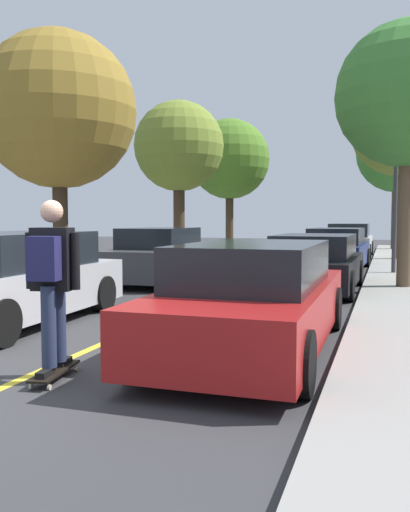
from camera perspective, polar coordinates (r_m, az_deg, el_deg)
ground at (r=6.33m, az=-17.07°, el=-11.53°), size 80.00×80.00×0.00m
center_line at (r=9.78m, az=-3.25°, el=-5.88°), size 0.12×39.20×0.01m
parked_car_left_nearest at (r=9.15m, az=-19.23°, el=-2.30°), size 1.97×4.34×1.45m
parked_car_left_near at (r=14.16m, az=-4.76°, el=-0.04°), size 1.91×4.07×1.43m
parked_car_right_nearest at (r=6.92m, az=5.18°, el=-4.45°), size 1.89×4.70×1.36m
parked_car_right_near at (r=12.77m, az=11.37°, el=-0.76°), size 2.02×4.25×1.30m
parked_car_right_far at (r=18.22m, az=13.52°, el=0.65°), size 2.01×4.44×1.36m
parked_car_right_farthest at (r=24.62m, az=14.83°, el=1.56°), size 1.91×4.33×1.45m
street_tree_left_nearest at (r=13.93m, az=-15.03°, el=14.40°), size 3.73×3.73×5.97m
street_tree_left_near at (r=20.95m, az=-2.74°, el=11.26°), size 3.38×3.38×5.93m
street_tree_left_far at (r=27.55m, az=2.59°, el=10.01°), size 3.95×3.95×6.45m
street_tree_right_nearest at (r=13.34m, az=20.43°, el=15.41°), size 3.21×3.21×5.87m
street_tree_right_near at (r=22.31m, az=19.70°, el=12.56°), size 3.72×3.72×6.85m
street_tree_right_far at (r=29.44m, az=19.40°, el=10.14°), size 4.02×4.02×6.86m
streetlamp at (r=16.37m, az=19.27°, el=8.13°), size 0.36×0.24×4.80m
skateboard at (r=5.99m, az=-15.40°, el=-11.52°), size 0.36×0.87×0.10m
skateboarder at (r=5.78m, az=-15.71°, el=-1.90°), size 0.59×0.71×1.75m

